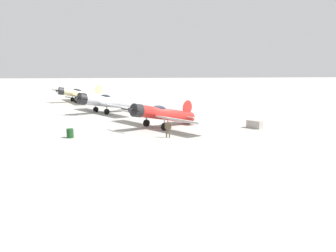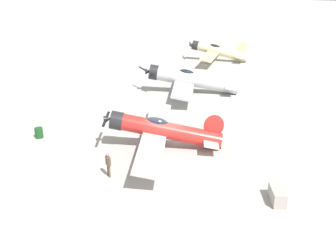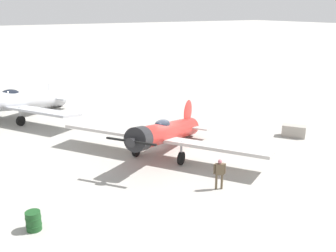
# 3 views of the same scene
# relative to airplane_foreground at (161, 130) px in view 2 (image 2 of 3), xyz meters

# --- Properties ---
(ground_plane) EXTENTS (400.00, 400.00, 0.00)m
(ground_plane) POSITION_rel_airplane_foreground_xyz_m (0.41, 0.28, -1.46)
(ground_plane) COLOR #A8A59E
(airplane_foreground) EXTENTS (9.33, 12.17, 2.90)m
(airplane_foreground) POSITION_rel_airplane_foreground_xyz_m (0.00, 0.00, 0.00)
(airplane_foreground) COLOR red
(airplane_foreground) RESTS_ON ground_plane
(airplane_mid_apron) EXTENTS (10.75, 12.21, 3.18)m
(airplane_mid_apron) POSITION_rel_airplane_foreground_xyz_m (-6.43, 13.38, 0.08)
(airplane_mid_apron) COLOR #B7BABF
(airplane_mid_apron) RESTS_ON ground_plane
(airplane_far_line) EXTENTS (9.40, 13.27, 3.41)m
(airplane_far_line) POSITION_rel_airplane_foreground_xyz_m (-12.78, 30.11, 0.07)
(airplane_far_line) COLOR beige
(airplane_far_line) RESTS_ON ground_plane
(ground_crew_mechanic) EXTENTS (0.59, 0.39, 1.65)m
(ground_crew_mechanic) POSITION_rel_airplane_foreground_xyz_m (-0.03, -5.52, -0.47)
(ground_crew_mechanic) COLOR brown
(ground_crew_mechanic) RESTS_ON ground_plane
(equipment_crate) EXTENTS (1.55, 1.76, 0.85)m
(equipment_crate) POSITION_rel_airplane_foreground_xyz_m (9.87, -1.80, -1.04)
(equipment_crate) COLOR #9E998E
(equipment_crate) RESTS_ON ground_plane
(fuel_drum) EXTENTS (0.67, 0.67, 0.85)m
(fuel_drum) POSITION_rel_airplane_foreground_xyz_m (-9.08, -4.42, -1.04)
(fuel_drum) COLOR #19471E
(fuel_drum) RESTS_ON ground_plane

